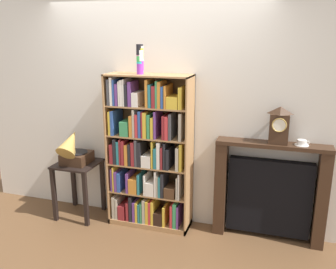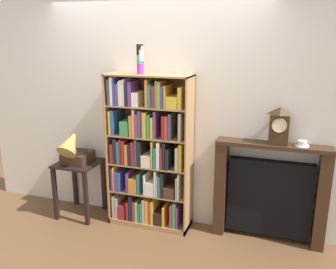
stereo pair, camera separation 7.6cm
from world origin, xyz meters
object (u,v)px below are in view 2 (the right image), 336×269
at_px(cup_stack, 140,59).
at_px(side_table_left, 79,176).
at_px(gramophone, 74,149).
at_px(teacup_with_saucer, 302,144).
at_px(bookshelf, 148,157).
at_px(mantel_clock, 279,126).
at_px(fireplace_mantel, 269,193).

height_order(cup_stack, side_table_left, cup_stack).
distance_m(cup_stack, gramophone, 1.31).
height_order(gramophone, teacup_with_saucer, gramophone).
bearing_deg(teacup_with_saucer, bookshelf, -177.12).
height_order(bookshelf, mantel_clock, bookshelf).
bearing_deg(teacup_with_saucer, mantel_clock, -179.36).
xyz_separation_m(fireplace_mantel, teacup_with_saucer, (0.27, -0.02, 0.57)).
distance_m(side_table_left, fireplace_mantel, 2.21).
relative_size(bookshelf, fireplace_mantel, 1.52).
bearing_deg(mantel_clock, bookshelf, -176.74).
distance_m(fireplace_mantel, mantel_clock, 0.74).
bearing_deg(fireplace_mantel, teacup_with_saucer, -3.75).
bearing_deg(bookshelf, mantel_clock, 3.26).
height_order(side_table_left, mantel_clock, mantel_clock).
relative_size(cup_stack, gramophone, 0.65).
xyz_separation_m(cup_stack, gramophone, (-0.81, -0.10, -1.03)).
bearing_deg(cup_stack, mantel_clock, 4.00).
relative_size(side_table_left, teacup_with_saucer, 4.76).
bearing_deg(bookshelf, side_table_left, -176.19).
relative_size(bookshelf, cup_stack, 5.69).
bearing_deg(mantel_clock, side_table_left, -176.53).
relative_size(fireplace_mantel, mantel_clock, 3.03).
height_order(side_table_left, teacup_with_saucer, teacup_with_saucer).
xyz_separation_m(side_table_left, teacup_with_saucer, (2.47, 0.14, 0.61)).
xyz_separation_m(bookshelf, mantel_clock, (1.38, 0.08, 0.45)).
xyz_separation_m(mantel_clock, teacup_with_saucer, (0.23, 0.00, -0.17)).
height_order(gramophone, mantel_clock, mantel_clock).
distance_m(gramophone, teacup_with_saucer, 2.49).
bearing_deg(fireplace_mantel, side_table_left, -175.94).
relative_size(gramophone, teacup_with_saucer, 3.29).
bearing_deg(gramophone, cup_stack, 6.95).
bearing_deg(fireplace_mantel, mantel_clock, -25.47).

